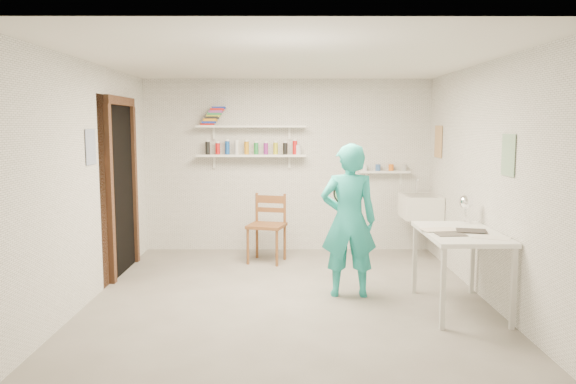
{
  "coord_description": "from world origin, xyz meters",
  "views": [
    {
      "loc": [
        -0.02,
        -5.61,
        1.77
      ],
      "look_at": [
        0.0,
        0.4,
        1.05
      ],
      "focal_mm": 35.0,
      "sensor_mm": 36.0,
      "label": 1
    }
  ],
  "objects_px": {
    "man": "(349,221)",
    "wooden_chair": "(267,226)",
    "desk_lamp": "(466,202)",
    "belfast_sink": "(420,207)",
    "wall_clock": "(347,192)",
    "work_table": "(459,271)"
  },
  "relations": [
    {
      "from": "man",
      "to": "wooden_chair",
      "type": "distance_m",
      "value": 1.73
    },
    {
      "from": "wooden_chair",
      "to": "desk_lamp",
      "type": "height_order",
      "value": "desk_lamp"
    },
    {
      "from": "desk_lamp",
      "to": "belfast_sink",
      "type": "bearing_deg",
      "value": 92.81
    },
    {
      "from": "belfast_sink",
      "to": "wall_clock",
      "type": "xyz_separation_m",
      "value": [
        -1.13,
        -1.4,
        0.36
      ]
    },
    {
      "from": "belfast_sink",
      "to": "wooden_chair",
      "type": "relative_size",
      "value": 0.63
    },
    {
      "from": "wall_clock",
      "to": "wooden_chair",
      "type": "height_order",
      "value": "wall_clock"
    },
    {
      "from": "belfast_sink",
      "to": "desk_lamp",
      "type": "xyz_separation_m",
      "value": [
        0.08,
        -1.62,
        0.29
      ]
    },
    {
      "from": "wall_clock",
      "to": "desk_lamp",
      "type": "relative_size",
      "value": 1.99
    },
    {
      "from": "wall_clock",
      "to": "work_table",
      "type": "xyz_separation_m",
      "value": [
        1.02,
        -0.67,
        -0.67
      ]
    },
    {
      "from": "wall_clock",
      "to": "desk_lamp",
      "type": "distance_m",
      "value": 1.23
    },
    {
      "from": "belfast_sink",
      "to": "man",
      "type": "bearing_deg",
      "value": -124.74
    },
    {
      "from": "wooden_chair",
      "to": "desk_lamp",
      "type": "distance_m",
      "value": 2.59
    },
    {
      "from": "belfast_sink",
      "to": "wall_clock",
      "type": "bearing_deg",
      "value": -128.75
    },
    {
      "from": "belfast_sink",
      "to": "man",
      "type": "distance_m",
      "value": 1.98
    },
    {
      "from": "belfast_sink",
      "to": "wooden_chair",
      "type": "distance_m",
      "value": 2.04
    },
    {
      "from": "wooden_chair",
      "to": "desk_lamp",
      "type": "xyz_separation_m",
      "value": [
        2.1,
        -1.43,
        0.51
      ]
    },
    {
      "from": "belfast_sink",
      "to": "work_table",
      "type": "distance_m",
      "value": 2.1
    },
    {
      "from": "man",
      "to": "work_table",
      "type": "distance_m",
      "value": 1.18
    },
    {
      "from": "wooden_chair",
      "to": "work_table",
      "type": "distance_m",
      "value": 2.69
    },
    {
      "from": "belfast_sink",
      "to": "man",
      "type": "relative_size",
      "value": 0.38
    },
    {
      "from": "wall_clock",
      "to": "work_table",
      "type": "distance_m",
      "value": 1.39
    },
    {
      "from": "belfast_sink",
      "to": "desk_lamp",
      "type": "relative_size",
      "value": 4.18
    }
  ]
}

